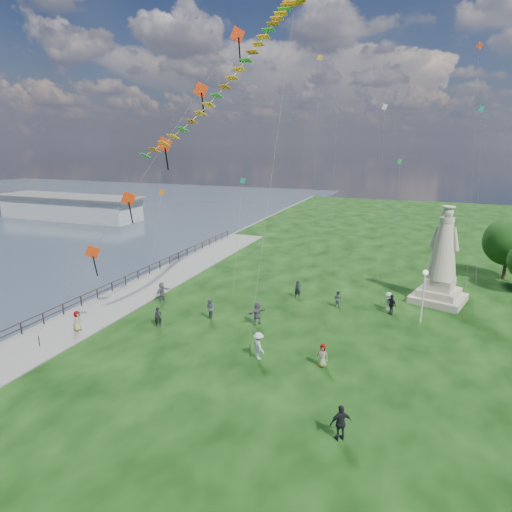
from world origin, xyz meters
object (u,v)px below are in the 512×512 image
at_px(person_1, 210,309).
at_px(person_10, 77,322).
at_px(pier_pavilion, 70,207).
at_px(person_7, 338,299).
at_px(lamppost, 424,285).
at_px(statue, 442,267).
at_px(person_9, 391,304).
at_px(person_0, 158,317).
at_px(person_2, 259,346).
at_px(person_3, 341,423).
at_px(person_11, 257,313).
at_px(person_5, 162,292).
at_px(person_8, 388,301).
at_px(person_4, 322,355).
at_px(person_6, 298,289).

distance_m(person_1, person_10, 9.86).
distance_m(pier_pavilion, person_7, 62.88).
distance_m(lamppost, person_7, 7.17).
xyz_separation_m(statue, person_9, (-3.72, -4.53, -2.35)).
height_order(person_0, person_2, person_2).
xyz_separation_m(person_3, person_10, (-20.43, 4.98, -0.14)).
distance_m(person_1, person_11, 3.89).
xyz_separation_m(pier_pavilion, person_7, (56.23, -28.11, -1.08)).
bearing_deg(person_7, person_3, 121.56).
bearing_deg(person_5, person_8, -66.16).
xyz_separation_m(person_4, person_9, (3.38, 10.46, 0.10)).
bearing_deg(person_4, statue, 69.25).
xyz_separation_m(person_3, person_11, (-8.46, 11.04, 0.02)).
distance_m(pier_pavilion, person_5, 52.49).
height_order(pier_pavilion, person_0, pier_pavilion).
bearing_deg(person_11, person_9, 154.03).
bearing_deg(person_6, person_5, -179.57).
bearing_deg(person_7, person_2, 94.53).
bearing_deg(person_3, person_0, -61.02).
bearing_deg(person_10, person_8, -58.10).
bearing_deg(lamppost, person_11, -157.86).
relative_size(pier_pavilion, person_3, 16.35).
height_order(pier_pavilion, person_11, pier_pavilion).
xyz_separation_m(person_3, person_8, (0.79, 17.76, -0.14)).
xyz_separation_m(person_2, person_3, (6.41, -6.00, 0.01)).
height_order(person_1, person_4, person_1).
xyz_separation_m(person_5, person_8, (18.93, 5.02, -0.10)).
height_order(person_1, person_3, person_3).
bearing_deg(statue, pier_pavilion, 175.98).
distance_m(lamppost, person_2, 14.09).
xyz_separation_m(statue, person_0, (-20.12, -13.54, -2.43)).
bearing_deg(person_2, person_6, -45.85).
bearing_deg(person_5, person_10, 172.47).
relative_size(person_6, person_7, 1.06).
relative_size(pier_pavilion, statue, 3.52).
xyz_separation_m(person_8, person_10, (-21.23, -12.78, -0.01)).
distance_m(person_7, person_11, 7.80).
xyz_separation_m(person_2, person_11, (-2.04, 5.04, 0.03)).
distance_m(lamppost, person_11, 12.98).
bearing_deg(statue, person_0, -129.97).
bearing_deg(person_1, person_7, 71.99).
distance_m(person_1, person_6, 8.95).
xyz_separation_m(pier_pavilion, statue, (64.31, -23.55, 1.38)).
bearing_deg(person_8, person_2, -79.79).
distance_m(statue, person_2, 19.22).
bearing_deg(person_5, person_3, -116.11).
bearing_deg(person_8, person_10, -107.24).
bearing_deg(person_5, person_11, -90.98).
height_order(person_5, person_11, person_11).
distance_m(lamppost, person_4, 11.25).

